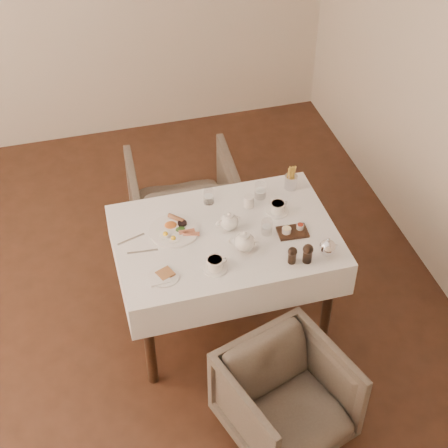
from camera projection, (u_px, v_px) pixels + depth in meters
table at (225, 249)px, 4.05m from camera, size 1.28×0.88×0.75m
armchair_near at (286, 399)px, 3.68m from camera, size 0.77×0.78×0.57m
armchair_far at (184, 204)px, 4.82m from camera, size 0.76×0.78×0.67m
breakfast_plate at (174, 230)px, 3.98m from camera, size 0.29×0.29×0.04m
side_plate at (163, 277)px, 3.70m from camera, size 0.17×0.17×0.02m
teapot_centre at (229, 221)px, 3.96m from camera, size 0.16×0.13×0.12m
teapot_front at (245, 241)px, 3.83m from camera, size 0.20×0.18×0.13m
creamer at (249, 201)px, 4.13m from camera, size 0.08×0.08×0.07m
teacup_near at (215, 264)px, 3.74m from camera, size 0.14×0.14×0.07m
teacup_far at (278, 208)px, 4.10m from camera, size 0.14×0.14×0.07m
glass_left at (209, 196)px, 4.15m from camera, size 0.08×0.08×0.09m
glass_mid at (267, 227)px, 3.95m from camera, size 0.07×0.07×0.09m
glass_right at (260, 191)px, 4.19m from camera, size 0.09×0.09×0.10m
condiment_board at (292, 231)px, 3.97m from camera, size 0.18×0.13×0.04m
pepper_mill_left at (292, 255)px, 3.76m from camera, size 0.06×0.06×0.11m
pepper_mill_right at (308, 253)px, 3.76m from camera, size 0.07×0.07×0.12m
silver_pot at (327, 247)px, 3.80m from camera, size 0.14×0.12×0.12m
fries_cup at (291, 178)px, 4.24m from camera, size 0.08×0.08×0.17m
cutlery_fork at (131, 239)px, 3.93m from camera, size 0.17×0.07×0.00m
cutlery_knife at (143, 252)px, 3.86m from camera, size 0.17×0.03×0.00m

